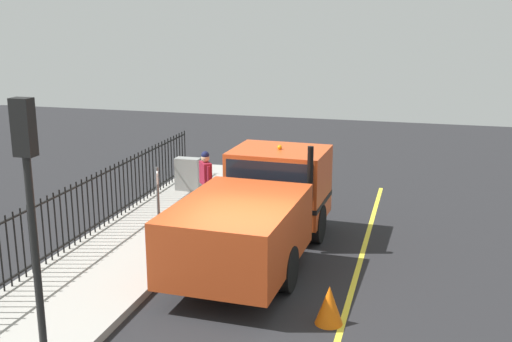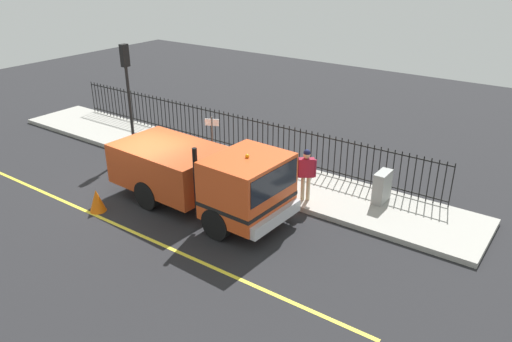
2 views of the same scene
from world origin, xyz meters
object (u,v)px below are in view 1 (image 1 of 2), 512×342
worker_standing (206,175)px  utility_cabinet (188,174)px  traffic_cone (329,305)px  street_sign (158,204)px  traffic_light_near (29,182)px  work_truck (261,205)px

worker_standing → utility_cabinet: size_ratio=1.71×
utility_cabinet → traffic_cone: utility_cabinet is taller
worker_standing → street_sign: size_ratio=0.80×
worker_standing → traffic_light_near: 8.20m
work_truck → worker_standing: (2.18, -2.26, -0.02)m
worker_standing → traffic_cone: (-4.23, 5.15, -0.87)m
traffic_cone → traffic_light_near: bearing=34.7°
work_truck → utility_cabinet: bearing=131.3°
utility_cabinet → street_sign: (-1.57, 5.73, 0.87)m
utility_cabinet → traffic_cone: 9.11m
worker_standing → street_sign: street_sign is taller
utility_cabinet → traffic_light_near: bearing=98.4°
street_sign → traffic_light_near: bearing=88.9°
work_truck → traffic_cone: size_ratio=8.46×
traffic_cone → work_truck: bearing=-54.6°
utility_cabinet → traffic_cone: (-5.57, 7.21, -0.31)m
work_truck → street_sign: bearing=-141.7°
worker_standing → street_sign: (-0.24, 3.67, 0.30)m
traffic_light_near → utility_cabinet: (1.49, -10.03, -2.48)m
worker_standing → utility_cabinet: 2.52m
worker_standing → street_sign: bearing=-33.2°
worker_standing → traffic_cone: worker_standing is taller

